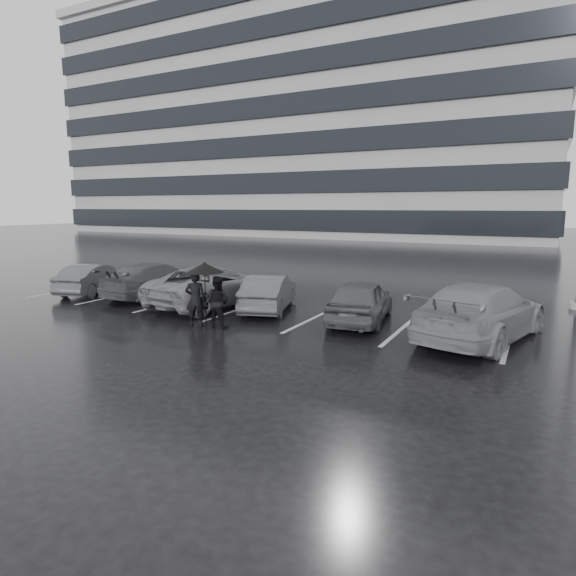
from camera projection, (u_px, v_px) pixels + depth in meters
The scene contains 12 objects.
ground at pixel (263, 331), 13.56m from camera, with size 160.00×160.00×0.00m, color black.
office_building at pixel (306, 122), 63.12m from camera, with size 61.00×26.00×29.00m.
car_main at pixel (361, 300), 14.51m from camera, with size 1.56×3.89×1.32m, color black.
car_west_a at pixel (269, 292), 16.17m from camera, with size 1.29×3.69×1.22m, color #2B2B2D.
car_west_b at pixel (212, 286), 16.97m from camera, with size 2.34×5.07×1.41m, color #535356.
car_west_c at pixel (157, 280), 18.59m from camera, with size 1.87×4.59×1.33m, color black.
car_west_d at pixel (94, 278), 19.35m from camera, with size 1.27×3.64×1.20m, color #2B2B2D.
car_east at pixel (481, 311), 12.58m from camera, with size 2.11×5.19×1.51m, color #535356.
pedestrian_left at pixel (195, 299), 13.96m from camera, with size 0.59×0.39×1.62m, color black.
pedestrian_right at pixel (218, 302), 13.86m from camera, with size 0.73×0.57×1.50m, color black.
umbrella at pixel (205, 268), 13.86m from camera, with size 1.11×1.11×1.89m.
stall_stripes at pixel (281, 311), 16.10m from camera, with size 19.72×5.00×0.00m.
Camera 1 is at (6.79, -11.30, 3.47)m, focal length 30.00 mm.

